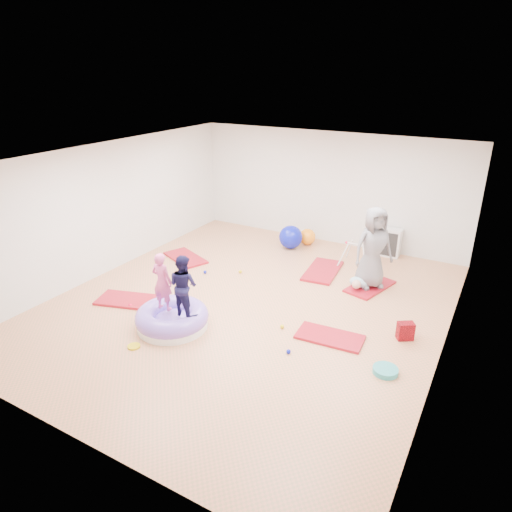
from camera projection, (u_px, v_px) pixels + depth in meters
The scene contains 19 objects.
room at pixel (248, 236), 8.24m from camera, with size 7.01×8.01×2.81m.
gym_mat_front_left at pixel (129, 300), 8.88m from camera, with size 1.21×0.61×0.05m, color #9E0F12.
gym_mat_mid_left at pixel (186, 258), 10.85m from camera, with size 1.16×0.58×0.05m, color #9E0F12.
gym_mat_center_back at pixel (323, 271), 10.15m from camera, with size 1.30×0.65×0.05m, color #9E0F12.
gym_mat_right at pixel (330, 337), 7.68m from camera, with size 1.11×0.55×0.05m, color #9E0F12.
gym_mat_rear_right at pixel (370, 286), 9.44m from camera, with size 1.15×0.57×0.05m, color #9E0F12.
inflatable_cushion at pixel (172, 319), 7.98m from camera, with size 1.28×1.28×0.40m.
child_pink at pixel (162, 279), 7.75m from camera, with size 0.38×0.25×1.05m, color #DB5197.
child_navy at pixel (183, 283), 7.58m from camera, with size 0.52×0.41×1.08m, color #121137.
adult_caregiver at pixel (373, 248), 9.10m from camera, with size 0.82×0.53×1.68m, color slate.
infant at pixel (358, 283), 9.28m from camera, with size 0.39×0.40×0.23m.
ball_pit_balls at pixel (231, 299), 8.90m from camera, with size 3.71×3.47×0.08m.
exercise_ball_blue at pixel (291, 237), 11.38m from camera, with size 0.58×0.58×0.58m, color #0B14B1.
exercise_ball_orange at pixel (307, 237), 11.65m from camera, with size 0.41×0.41×0.41m, color orange.
infant_play_gym at pixel (357, 251), 10.33m from camera, with size 0.71×0.67×0.54m.
cube_shelf at pixel (386, 242), 10.96m from camera, with size 0.67×0.33×0.67m.
balance_disc at pixel (385, 371), 6.80m from camera, with size 0.38×0.38×0.08m, color teal.
backpack at pixel (405, 331), 7.61m from camera, with size 0.27×0.16×0.31m, color #BB0311.
yellow_toy at pixel (134, 346), 7.44m from camera, with size 0.21×0.21×0.03m, color #D5BF0D.
Camera 1 is at (3.94, -6.67, 4.25)m, focal length 32.00 mm.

